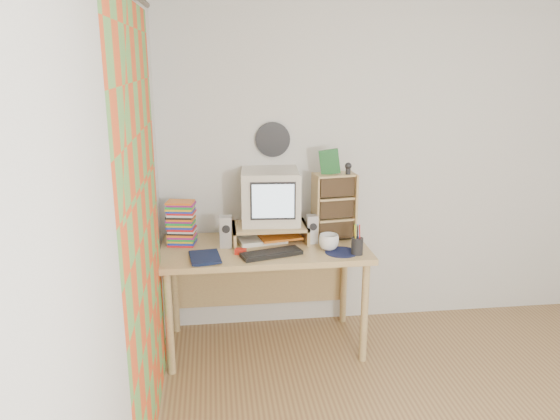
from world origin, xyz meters
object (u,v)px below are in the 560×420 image
object	(u,v)px
dvd_stack	(182,227)
cd_rack	(334,207)
keyboard	(271,254)
mug	(329,242)
crt_monitor	(271,197)
desk	(264,261)
diary	(190,257)

from	to	relation	value
dvd_stack	cd_rack	distance (m)	1.07
keyboard	mug	bearing A→B (deg)	-6.76
crt_monitor	dvd_stack	distance (m)	0.65
desk	mug	size ratio (longest dim) A/B	10.35
cd_rack	diary	distance (m)	1.06
mug	crt_monitor	bearing A→B (deg)	142.96
crt_monitor	dvd_stack	bearing A→B (deg)	-171.10
cd_rack	keyboard	bearing A→B (deg)	-156.13
desk	mug	world-z (taller)	mug
crt_monitor	diary	size ratio (longest dim) A/B	1.70
dvd_stack	desk	bearing A→B (deg)	6.27
keyboard	mug	world-z (taller)	mug
desk	cd_rack	world-z (taller)	cd_rack
crt_monitor	diary	bearing A→B (deg)	-142.66
cd_rack	mug	bearing A→B (deg)	-117.39
cd_rack	mug	distance (m)	0.30
mug	cd_rack	bearing A→B (deg)	70.04
keyboard	cd_rack	bearing A→B (deg)	14.98
keyboard	mug	distance (m)	0.40
desk	crt_monitor	xyz separation A→B (m)	(0.06, 0.09, 0.44)
crt_monitor	mug	size ratio (longest dim) A/B	2.89
cd_rack	diary	world-z (taller)	cd_rack
cd_rack	mug	size ratio (longest dim) A/B	3.49
crt_monitor	dvd_stack	size ratio (longest dim) A/B	1.54
keyboard	dvd_stack	distance (m)	0.66
keyboard	dvd_stack	size ratio (longest dim) A/B	1.57
keyboard	cd_rack	size ratio (longest dim) A/B	0.84
desk	keyboard	bearing A→B (deg)	-83.32
crt_monitor	cd_rack	distance (m)	0.45
crt_monitor	mug	bearing A→B (deg)	-32.52
dvd_stack	mug	world-z (taller)	dvd_stack
keyboard	diary	world-z (taller)	diary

